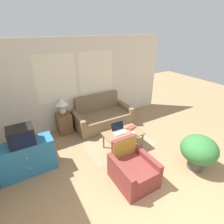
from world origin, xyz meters
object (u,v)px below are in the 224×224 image
(coffee_table, at_px, (123,135))
(book_red, at_px, (131,128))
(couch, at_px, (102,117))
(cup_navy, at_px, (134,134))
(potted_plant, at_px, (199,150))
(television, at_px, (21,136))
(armchair, at_px, (132,169))
(table_lamp, at_px, (62,104))
(laptop, at_px, (119,130))

(coffee_table, relative_size, book_red, 3.95)
(couch, xyz_separation_m, cup_navy, (0.08, -1.53, 0.22))
(coffee_table, xyz_separation_m, potted_plant, (0.99, -1.40, 0.08))
(cup_navy, bearing_deg, book_red, 63.84)
(coffee_table, bearing_deg, television, 171.46)
(armchair, xyz_separation_m, coffee_table, (0.43, 0.96, 0.13))
(armchair, xyz_separation_m, television, (-1.76, 1.29, 0.65))
(couch, relative_size, television, 3.66)
(couch, height_order, television, television)
(couch, relative_size, book_red, 7.13)
(television, height_order, cup_navy, television)
(book_red, distance_m, potted_plant, 1.63)
(table_lamp, bearing_deg, television, -134.21)
(cup_navy, bearing_deg, television, 167.10)
(armchair, bearing_deg, potted_plant, -17.29)
(table_lamp, relative_size, potted_plant, 0.61)
(coffee_table, relative_size, cup_navy, 11.21)
(coffee_table, relative_size, laptop, 2.83)
(table_lamp, bearing_deg, couch, -7.71)
(table_lamp, distance_m, laptop, 1.75)
(book_red, bearing_deg, couch, 100.07)
(television, xyz_separation_m, potted_plant, (3.17, -1.73, -0.44))
(laptop, relative_size, book_red, 1.39)
(coffee_table, bearing_deg, couch, 86.27)
(coffee_table, distance_m, laptop, 0.16)
(television, height_order, table_lamp, television)
(television, distance_m, laptop, 2.18)
(table_lamp, bearing_deg, coffee_table, -54.40)
(armchair, relative_size, potted_plant, 1.06)
(cup_navy, bearing_deg, couch, 92.81)
(cup_navy, bearing_deg, table_lamp, 125.87)
(laptop, bearing_deg, book_red, -3.08)
(couch, xyz_separation_m, potted_plant, (0.90, -2.72, 0.21))
(coffee_table, height_order, book_red, book_red)
(potted_plant, bearing_deg, book_red, 114.57)
(cup_navy, height_order, book_red, cup_navy)
(armchair, bearing_deg, laptop, 70.91)
(book_red, bearing_deg, laptop, 176.92)
(television, relative_size, cup_navy, 5.53)
(television, xyz_separation_m, laptop, (2.12, -0.22, -0.42))
(coffee_table, distance_m, cup_navy, 0.28)
(table_lamp, height_order, cup_navy, table_lamp)
(couch, xyz_separation_m, book_red, (0.22, -1.24, 0.20))
(armchair, height_order, coffee_table, armchair)
(armchair, height_order, television, television)
(couch, relative_size, cup_navy, 20.22)
(television, height_order, laptop, television)
(television, distance_m, cup_navy, 2.44)
(couch, bearing_deg, table_lamp, 172.29)
(television, relative_size, potted_plant, 0.61)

